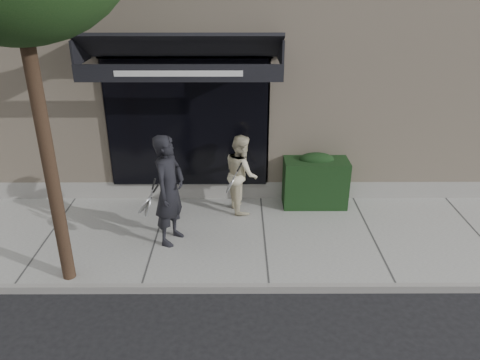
{
  "coord_description": "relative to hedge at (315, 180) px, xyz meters",
  "views": [
    {
      "loc": [
        -0.48,
        -7.52,
        4.64
      ],
      "look_at": [
        -0.45,
        0.6,
        0.96
      ],
      "focal_mm": 35.0,
      "sensor_mm": 36.0,
      "label": 1
    }
  ],
  "objects": [
    {
      "name": "curb",
      "position": [
        -1.1,
        -2.8,
        -0.59
      ],
      "size": [
        20.0,
        0.1,
        0.14
      ],
      "primitive_type": "cube",
      "color": "gray",
      "rests_on": "ground"
    },
    {
      "name": "building_facade",
      "position": [
        -1.11,
        3.71,
        2.08
      ],
      "size": [
        14.3,
        8.04,
        5.64
      ],
      "color": "beige",
      "rests_on": "ground"
    },
    {
      "name": "sidewalk",
      "position": [
        -1.1,
        -1.25,
        -0.6
      ],
      "size": [
        20.0,
        3.0,
        0.12
      ],
      "primitive_type": "cube",
      "color": "gray",
      "rests_on": "ground"
    },
    {
      "name": "ground",
      "position": [
        -1.1,
        -1.25,
        -0.66
      ],
      "size": [
        80.0,
        80.0,
        0.0
      ],
      "primitive_type": "plane",
      "color": "black",
      "rests_on": "ground"
    },
    {
      "name": "pedestrian_back",
      "position": [
        -1.52,
        -0.23,
        0.26
      ],
      "size": [
        0.77,
        0.95,
        1.59
      ],
      "color": "beige",
      "rests_on": "sidewalk"
    },
    {
      "name": "pedestrian_front",
      "position": [
        -2.78,
        -1.45,
        0.47
      ],
      "size": [
        0.87,
        0.95,
        2.01
      ],
      "color": "black",
      "rests_on": "sidewalk"
    },
    {
      "name": "hedge",
      "position": [
        0.0,
        0.0,
        0.0
      ],
      "size": [
        1.3,
        0.7,
        1.14
      ],
      "color": "black",
      "rests_on": "sidewalk"
    }
  ]
}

